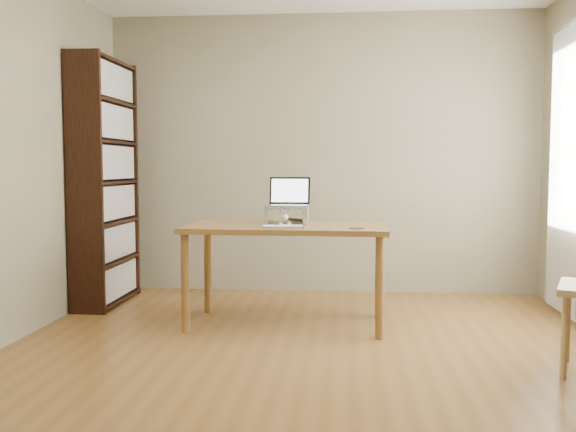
% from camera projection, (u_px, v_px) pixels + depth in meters
% --- Properties ---
extents(room, '(4.04, 4.54, 2.64)m').
position_uv_depth(room, '(312.00, 147.00, 3.79)').
color(room, brown).
rests_on(room, ground).
extents(bookshelf, '(0.30, 0.90, 2.10)m').
position_uv_depth(bookshelf, '(105.00, 182.00, 5.50)').
color(bookshelf, black).
rests_on(bookshelf, ground).
extents(desk, '(1.52, 0.81, 0.75)m').
position_uv_depth(desk, '(287.00, 237.00, 4.77)').
color(desk, brown).
rests_on(desk, ground).
extents(laptop_stand, '(0.32, 0.25, 0.13)m').
position_uv_depth(laptop_stand, '(288.00, 213.00, 4.83)').
color(laptop_stand, silver).
rests_on(laptop_stand, desk).
extents(laptop, '(0.32, 0.27, 0.22)m').
position_uv_depth(laptop, '(288.00, 199.00, 4.88)').
color(laptop, silver).
rests_on(laptop, laptop_stand).
extents(keyboard, '(0.31, 0.16, 0.02)m').
position_uv_depth(keyboard, '(283.00, 227.00, 4.54)').
color(keyboard, silver).
rests_on(keyboard, desk).
extents(coaster, '(0.11, 0.11, 0.01)m').
position_uv_depth(coaster, '(357.00, 228.00, 4.48)').
color(coaster, '#51371C').
rests_on(coaster, desk).
extents(cat, '(0.24, 0.48, 0.15)m').
position_uv_depth(cat, '(285.00, 216.00, 4.87)').
color(cat, '#463E37').
rests_on(cat, desk).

